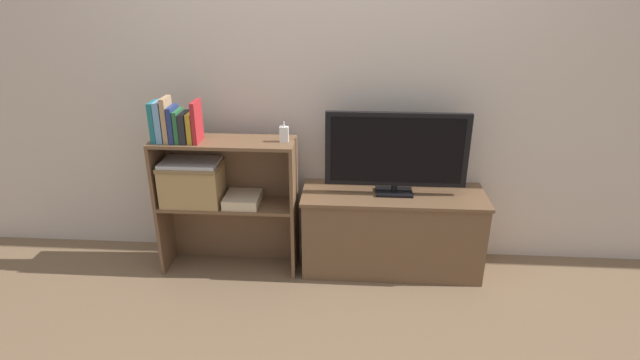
# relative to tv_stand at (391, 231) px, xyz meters

# --- Properties ---
(ground_plane) EXTENTS (16.00, 16.00, 0.00)m
(ground_plane) POSITION_rel_tv_stand_xyz_m (-0.44, -0.19, -0.26)
(ground_plane) COLOR brown
(wall_back) EXTENTS (10.00, 0.05, 2.40)m
(wall_back) POSITION_rel_tv_stand_xyz_m (-0.44, 0.22, 0.94)
(wall_back) COLOR beige
(wall_back) RESTS_ON ground_plane
(tv_stand) EXTENTS (1.11, 0.40, 0.52)m
(tv_stand) POSITION_rel_tv_stand_xyz_m (0.00, 0.00, 0.00)
(tv_stand) COLOR brown
(tv_stand) RESTS_ON ground_plane
(tv) EXTENTS (0.83, 0.14, 0.50)m
(tv) POSITION_rel_tv_stand_xyz_m (0.00, -0.00, 0.53)
(tv) COLOR black
(tv) RESTS_ON tv_stand
(bookshelf_lower_tier) EXTENTS (0.84, 0.26, 0.45)m
(bookshelf_lower_tier) POSITION_rel_tv_stand_xyz_m (-1.01, -0.00, 0.02)
(bookshelf_lower_tier) COLOR brown
(bookshelf_lower_tier) RESTS_ON ground_plane
(bookshelf_upper_tier) EXTENTS (0.84, 0.26, 0.40)m
(bookshelf_upper_tier) POSITION_rel_tv_stand_xyz_m (-1.01, -0.00, 0.44)
(bookshelf_upper_tier) COLOR brown
(bookshelf_upper_tier) RESTS_ON bookshelf_lower_tier
(book_teal) EXTENTS (0.03, 0.13, 0.23)m
(book_teal) POSITION_rel_tv_stand_xyz_m (-1.39, -0.09, 0.71)
(book_teal) COLOR #1E7075
(book_teal) RESTS_ON bookshelf_upper_tier
(book_skyblue) EXTENTS (0.04, 0.12, 0.24)m
(book_skyblue) POSITION_rel_tv_stand_xyz_m (-1.35, -0.09, 0.71)
(book_skyblue) COLOR #709ECC
(book_skyblue) RESTS_ON bookshelf_upper_tier
(book_tan) EXTENTS (0.03, 0.13, 0.26)m
(book_tan) POSITION_rel_tv_stand_xyz_m (-1.31, -0.09, 0.72)
(book_tan) COLOR tan
(book_tan) RESTS_ON bookshelf_upper_tier
(book_navy) EXTENTS (0.03, 0.14, 0.21)m
(book_navy) POSITION_rel_tv_stand_xyz_m (-1.28, -0.09, 0.69)
(book_navy) COLOR navy
(book_navy) RESTS_ON bookshelf_upper_tier
(book_forest) EXTENTS (0.03, 0.14, 0.19)m
(book_forest) POSITION_rel_tv_stand_xyz_m (-1.25, -0.09, 0.68)
(book_forest) COLOR #286638
(book_forest) RESTS_ON bookshelf_upper_tier
(book_charcoal) EXTENTS (0.04, 0.14, 0.17)m
(book_charcoal) POSITION_rel_tv_stand_xyz_m (-1.21, -0.09, 0.68)
(book_charcoal) COLOR #232328
(book_charcoal) RESTS_ON bookshelf_upper_tier
(book_mustard) EXTENTS (0.03, 0.12, 0.17)m
(book_mustard) POSITION_rel_tv_stand_xyz_m (-1.18, -0.09, 0.68)
(book_mustard) COLOR gold
(book_mustard) RESTS_ON bookshelf_upper_tier
(book_crimson) EXTENTS (0.03, 0.14, 0.24)m
(book_crimson) POSITION_rel_tv_stand_xyz_m (-1.14, -0.09, 0.71)
(book_crimson) COLOR #B22328
(book_crimson) RESTS_ON bookshelf_upper_tier
(baby_monitor) EXTENTS (0.05, 0.03, 0.12)m
(baby_monitor) POSITION_rel_tv_stand_xyz_m (-0.65, -0.06, 0.64)
(baby_monitor) COLOR white
(baby_monitor) RESTS_ON bookshelf_upper_tier
(storage_basket_left) EXTENTS (0.36, 0.23, 0.25)m
(storage_basket_left) POSITION_rel_tv_stand_xyz_m (-1.22, -0.07, 0.33)
(storage_basket_left) COLOR tan
(storage_basket_left) RESTS_ON bookshelf_lower_tier
(laptop) EXTENTS (0.34, 0.21, 0.02)m
(laptop) POSITION_rel_tv_stand_xyz_m (-1.22, -0.07, 0.45)
(laptop) COLOR #BCBCC1
(laptop) RESTS_ON storage_basket_left
(magazine_stack) EXTENTS (0.21, 0.22, 0.06)m
(magazine_stack) POSITION_rel_tv_stand_xyz_m (-0.91, -0.07, 0.22)
(magazine_stack) COLOR beige
(magazine_stack) RESTS_ON bookshelf_lower_tier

